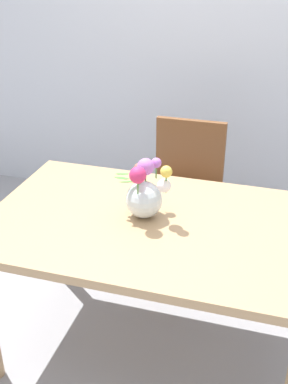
# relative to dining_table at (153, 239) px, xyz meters

# --- Properties ---
(ground_plane) EXTENTS (12.00, 12.00, 0.00)m
(ground_plane) POSITION_rel_dining_table_xyz_m (0.00, 0.00, -0.65)
(ground_plane) COLOR #939399
(back_wall) EXTENTS (7.00, 0.10, 2.80)m
(back_wall) POSITION_rel_dining_table_xyz_m (0.00, 1.60, 0.75)
(back_wall) COLOR silver
(back_wall) RESTS_ON ground_plane
(dining_table) EXTENTS (1.47, 0.93, 0.74)m
(dining_table) POSITION_rel_dining_table_xyz_m (0.00, 0.00, 0.00)
(dining_table) COLOR tan
(dining_table) RESTS_ON ground_plane
(chair_far) EXTENTS (0.42, 0.42, 0.90)m
(chair_far) POSITION_rel_dining_table_xyz_m (-0.02, 0.81, -0.13)
(chair_far) COLOR brown
(chair_far) RESTS_ON ground_plane
(flower_vase) EXTENTS (0.27, 0.23, 0.26)m
(flower_vase) POSITION_rel_dining_table_xyz_m (-0.05, 0.03, 0.21)
(flower_vase) COLOR silver
(flower_vase) RESTS_ON dining_table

